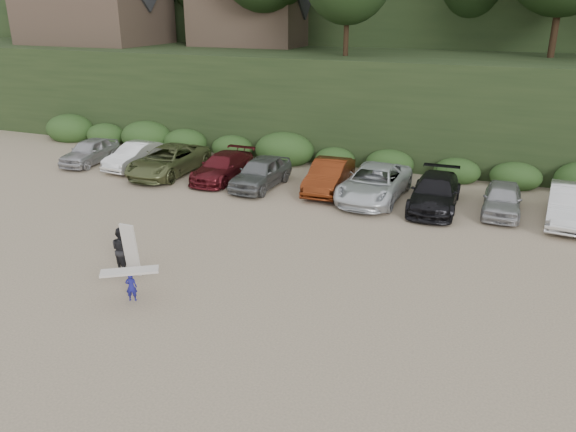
% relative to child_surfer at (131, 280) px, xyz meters
% --- Properties ---
extents(ground, '(120.00, 120.00, 0.00)m').
position_rel_child_surfer_xyz_m(ground, '(3.88, 2.80, -0.73)').
color(ground, tan).
rests_on(ground, ground).
extents(parked_cars, '(34.30, 6.21, 1.61)m').
position_rel_child_surfer_xyz_m(parked_cars, '(4.28, 12.79, 0.03)').
color(parked_cars, '#AFAFB4').
rests_on(parked_cars, ground).
extents(child_surfer, '(1.78, 1.40, 1.08)m').
position_rel_child_surfer_xyz_m(child_surfer, '(0.00, 0.00, 0.00)').
color(child_surfer, navy).
rests_on(child_surfer, ground).
extents(adult_surfer, '(1.29, 0.88, 1.97)m').
position_rel_child_surfer_xyz_m(adult_surfer, '(-1.53, 1.65, 0.12)').
color(adult_surfer, black).
rests_on(adult_surfer, ground).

